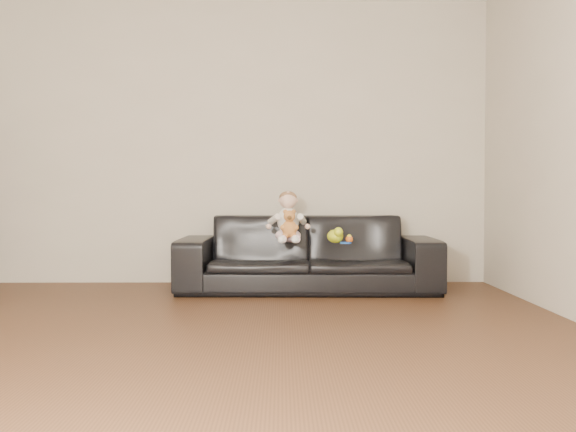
{
  "coord_description": "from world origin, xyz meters",
  "views": [
    {
      "loc": [
        0.61,
        -3.2,
        0.83
      ],
      "look_at": [
        0.66,
        2.15,
        0.64
      ],
      "focal_mm": 40.0,
      "sensor_mm": 36.0,
      "label": 1
    }
  ],
  "objects_px": {
    "sofa": "(308,253)",
    "teddy_bear": "(289,224)",
    "baby": "(288,220)",
    "toy_rattle": "(349,239)",
    "toy_green": "(335,236)",
    "toy_blue_disc": "(346,243)"
  },
  "relations": [
    {
      "from": "baby",
      "to": "teddy_bear",
      "type": "height_order",
      "value": "baby"
    },
    {
      "from": "teddy_bear",
      "to": "sofa",
      "type": "bearing_deg",
      "value": 45.81
    },
    {
      "from": "toy_rattle",
      "to": "baby",
      "type": "bearing_deg",
      "value": 173.06
    },
    {
      "from": "sofa",
      "to": "toy_rattle",
      "type": "xyz_separation_m",
      "value": [
        0.34,
        -0.18,
        0.13
      ]
    },
    {
      "from": "toy_rattle",
      "to": "toy_blue_disc",
      "type": "relative_size",
      "value": 0.66
    },
    {
      "from": "sofa",
      "to": "teddy_bear",
      "type": "bearing_deg",
      "value": -121.46
    },
    {
      "from": "sofa",
      "to": "baby",
      "type": "height_order",
      "value": "baby"
    },
    {
      "from": "baby",
      "to": "teddy_bear",
      "type": "distance_m",
      "value": 0.13
    },
    {
      "from": "teddy_bear",
      "to": "toy_blue_disc",
      "type": "height_order",
      "value": "teddy_bear"
    },
    {
      "from": "teddy_bear",
      "to": "toy_green",
      "type": "xyz_separation_m",
      "value": [
        0.38,
        0.06,
        -0.1
      ]
    },
    {
      "from": "baby",
      "to": "toy_blue_disc",
      "type": "distance_m",
      "value": 0.52
    },
    {
      "from": "sofa",
      "to": "baby",
      "type": "xyz_separation_m",
      "value": [
        -0.17,
        -0.12,
        0.29
      ]
    },
    {
      "from": "teddy_bear",
      "to": "toy_blue_disc",
      "type": "bearing_deg",
      "value": -11.6
    },
    {
      "from": "toy_green",
      "to": "sofa",
      "type": "bearing_deg",
      "value": 139.67
    },
    {
      "from": "teddy_bear",
      "to": "baby",
      "type": "bearing_deg",
      "value": 82.68
    },
    {
      "from": "baby",
      "to": "toy_rattle",
      "type": "height_order",
      "value": "baby"
    },
    {
      "from": "sofa",
      "to": "toy_blue_disc",
      "type": "relative_size",
      "value": 23.5
    },
    {
      "from": "sofa",
      "to": "toy_green",
      "type": "relative_size",
      "value": 13.55
    },
    {
      "from": "toy_green",
      "to": "toy_rattle",
      "type": "xyz_separation_m",
      "value": [
        0.12,
        0.01,
        -0.03
      ]
    },
    {
      "from": "baby",
      "to": "toy_green",
      "type": "relative_size",
      "value": 2.65
    },
    {
      "from": "sofa",
      "to": "toy_rattle",
      "type": "height_order",
      "value": "sofa"
    },
    {
      "from": "sofa",
      "to": "toy_green",
      "type": "xyz_separation_m",
      "value": [
        0.22,
        -0.19,
        0.16
      ]
    }
  ]
}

